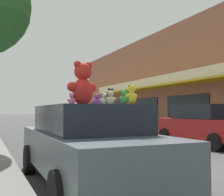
{
  "coord_description": "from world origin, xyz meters",
  "views": [
    {
      "loc": [
        -4.97,
        -4.96,
        1.38
      ],
      "look_at": [
        -1.2,
        3.23,
        1.8
      ],
      "focal_mm": 45.0,
      "sensor_mm": 36.0,
      "label": 1
    }
  ],
  "objects_px": {
    "teddy_bear_cream": "(111,98)",
    "teddy_bear_white": "(104,99)",
    "teddy_bear_yellow": "(132,95)",
    "parked_car_far_right": "(117,120)",
    "teddy_bear_green": "(124,97)",
    "teddy_bear_purple": "(97,100)",
    "parked_car_far_center": "(205,124)",
    "teddy_bear_black": "(111,97)",
    "plush_art_car": "(87,143)",
    "teddy_bear_pink": "(72,99)",
    "teddy_bear_giant": "(83,84)"
  },
  "relations": [
    {
      "from": "teddy_bear_cream",
      "to": "teddy_bear_white",
      "type": "distance_m",
      "value": 0.24
    },
    {
      "from": "teddy_bear_cream",
      "to": "teddy_bear_yellow",
      "type": "xyz_separation_m",
      "value": [
        0.04,
        -0.72,
        0.03
      ]
    },
    {
      "from": "teddy_bear_yellow",
      "to": "parked_car_far_right",
      "type": "relative_size",
      "value": 0.08
    },
    {
      "from": "teddy_bear_white",
      "to": "teddy_bear_green",
      "type": "relative_size",
      "value": 1.03
    },
    {
      "from": "teddy_bear_cream",
      "to": "parked_car_far_right",
      "type": "relative_size",
      "value": 0.07
    },
    {
      "from": "teddy_bear_cream",
      "to": "teddy_bear_purple",
      "type": "xyz_separation_m",
      "value": [
        0.16,
        1.08,
        0.0
      ]
    },
    {
      "from": "parked_car_far_right",
      "to": "teddy_bear_green",
      "type": "bearing_deg",
      "value": -115.29
    },
    {
      "from": "teddy_bear_yellow",
      "to": "parked_car_far_center",
      "type": "bearing_deg",
      "value": -153.3
    },
    {
      "from": "teddy_bear_black",
      "to": "teddy_bear_purple",
      "type": "height_order",
      "value": "teddy_bear_black"
    },
    {
      "from": "plush_art_car",
      "to": "parked_car_far_right",
      "type": "bearing_deg",
      "value": 62.59
    },
    {
      "from": "teddy_bear_purple",
      "to": "teddy_bear_white",
      "type": "height_order",
      "value": "teddy_bear_purple"
    },
    {
      "from": "teddy_bear_cream",
      "to": "teddy_bear_pink",
      "type": "distance_m",
      "value": 0.73
    },
    {
      "from": "teddy_bear_black",
      "to": "teddy_bear_purple",
      "type": "relative_size",
      "value": 1.2
    },
    {
      "from": "teddy_bear_white",
      "to": "teddy_bear_pink",
      "type": "bearing_deg",
      "value": -19.29
    },
    {
      "from": "teddy_bear_purple",
      "to": "teddy_bear_green",
      "type": "relative_size",
      "value": 1.15
    },
    {
      "from": "teddy_bear_pink",
      "to": "teddy_bear_white",
      "type": "bearing_deg",
      "value": 171.45
    },
    {
      "from": "teddy_bear_green",
      "to": "teddy_bear_pink",
      "type": "xyz_separation_m",
      "value": [
        -0.55,
        1.07,
        -0.0
      ]
    },
    {
      "from": "teddy_bear_cream",
      "to": "parked_car_far_center",
      "type": "bearing_deg",
      "value": -110.71
    },
    {
      "from": "plush_art_car",
      "to": "teddy_bear_cream",
      "type": "xyz_separation_m",
      "value": [
        0.36,
        -0.3,
        0.83
      ]
    },
    {
      "from": "teddy_bear_purple",
      "to": "teddy_bear_pink",
      "type": "height_order",
      "value": "teddy_bear_purple"
    },
    {
      "from": "teddy_bear_giant",
      "to": "teddy_bear_yellow",
      "type": "bearing_deg",
      "value": 99.08
    },
    {
      "from": "teddy_bear_pink",
      "to": "parked_car_far_right",
      "type": "bearing_deg",
      "value": -115.57
    },
    {
      "from": "teddy_bear_yellow",
      "to": "parked_car_far_right",
      "type": "height_order",
      "value": "teddy_bear_yellow"
    },
    {
      "from": "teddy_bear_black",
      "to": "teddy_bear_pink",
      "type": "xyz_separation_m",
      "value": [
        -0.72,
        0.18,
        -0.05
      ]
    },
    {
      "from": "teddy_bear_black",
      "to": "parked_car_far_center",
      "type": "bearing_deg",
      "value": -164.54
    },
    {
      "from": "teddy_bear_pink",
      "to": "parked_car_far_right",
      "type": "distance_m",
      "value": 13.55
    },
    {
      "from": "plush_art_car",
      "to": "teddy_bear_white",
      "type": "bearing_deg",
      "value": -9.22
    },
    {
      "from": "teddy_bear_giant",
      "to": "teddy_bear_pink",
      "type": "relative_size",
      "value": 3.59
    },
    {
      "from": "teddy_bear_giant",
      "to": "teddy_bear_pink",
      "type": "height_order",
      "value": "teddy_bear_giant"
    },
    {
      "from": "parked_car_far_center",
      "to": "teddy_bear_black",
      "type": "bearing_deg",
      "value": -146.88
    },
    {
      "from": "teddy_bear_pink",
      "to": "parked_car_far_center",
      "type": "xyz_separation_m",
      "value": [
        6.63,
        3.67,
        -0.76
      ]
    },
    {
      "from": "plush_art_car",
      "to": "teddy_bear_yellow",
      "type": "xyz_separation_m",
      "value": [
        0.4,
        -1.02,
        0.86
      ]
    },
    {
      "from": "parked_car_far_right",
      "to": "teddy_bear_yellow",
      "type": "bearing_deg",
      "value": -114.79
    },
    {
      "from": "teddy_bear_black",
      "to": "teddy_bear_cream",
      "type": "bearing_deg",
      "value": 47.67
    },
    {
      "from": "teddy_bear_purple",
      "to": "parked_car_far_right",
      "type": "xyz_separation_m",
      "value": [
        5.84,
        11.08,
        -0.82
      ]
    },
    {
      "from": "plush_art_car",
      "to": "teddy_bear_pink",
      "type": "height_order",
      "value": "teddy_bear_pink"
    },
    {
      "from": "teddy_bear_yellow",
      "to": "teddy_bear_white",
      "type": "bearing_deg",
      "value": -97.82
    },
    {
      "from": "teddy_bear_giant",
      "to": "parked_car_far_right",
      "type": "distance_m",
      "value": 13.4
    },
    {
      "from": "teddy_bear_purple",
      "to": "teddy_bear_yellow",
      "type": "relative_size",
      "value": 0.84
    },
    {
      "from": "teddy_bear_purple",
      "to": "teddy_bear_white",
      "type": "xyz_separation_m",
      "value": [
        -0.19,
        -0.84,
        -0.01
      ]
    },
    {
      "from": "teddy_bear_cream",
      "to": "plush_art_car",
      "type": "bearing_deg",
      "value": -4.39
    },
    {
      "from": "teddy_bear_black",
      "to": "teddy_bear_white",
      "type": "relative_size",
      "value": 1.34
    },
    {
      "from": "teddy_bear_giant",
      "to": "teddy_bear_white",
      "type": "height_order",
      "value": "teddy_bear_giant"
    },
    {
      "from": "teddy_bear_giant",
      "to": "teddy_bear_pink",
      "type": "distance_m",
      "value": 0.38
    },
    {
      "from": "plush_art_car",
      "to": "teddy_bear_black",
      "type": "height_order",
      "value": "teddy_bear_black"
    },
    {
      "from": "teddy_bear_green",
      "to": "parked_car_far_right",
      "type": "bearing_deg",
      "value": -64.07
    },
    {
      "from": "teddy_bear_green",
      "to": "teddy_bear_pink",
      "type": "height_order",
      "value": "teddy_bear_green"
    },
    {
      "from": "teddy_bear_white",
      "to": "teddy_bear_pink",
      "type": "xyz_separation_m",
      "value": [
        -0.6,
        0.13,
        -0.01
      ]
    },
    {
      "from": "teddy_bear_cream",
      "to": "teddy_bear_green",
      "type": "distance_m",
      "value": 0.7
    },
    {
      "from": "plush_art_car",
      "to": "teddy_bear_pink",
      "type": "xyz_separation_m",
      "value": [
        -0.27,
        0.07,
        0.81
      ]
    }
  ]
}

